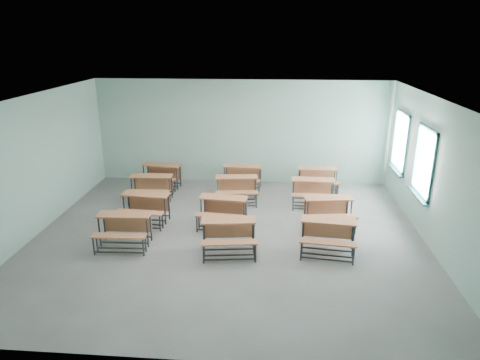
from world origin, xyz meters
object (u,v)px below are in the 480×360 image
at_px(desk_unit_r3c0, 161,173).
at_px(desk_unit_r3c2, 318,177).
at_px(desk_unit_r1c1, 223,208).
at_px(desk_unit_r2c0, 151,185).
at_px(desk_unit_r3c1, 242,174).
at_px(desk_unit_r0c0, 124,226).
at_px(desk_unit_r2c2, 313,189).
at_px(desk_unit_r0c2, 328,232).
at_px(desk_unit_r2c1, 237,186).
at_px(desk_unit_r1c2, 329,208).
at_px(desk_unit_r1c0, 145,204).
at_px(desk_unit_r0c1, 229,232).

height_order(desk_unit_r3c0, desk_unit_r3c2, same).
xyz_separation_m(desk_unit_r1c1, desk_unit_r2c0, (-2.20, 1.48, 0.00)).
bearing_deg(desk_unit_r1c1, desk_unit_r3c1, 90.01).
bearing_deg(desk_unit_r0c0, desk_unit_r1c1, 27.92).
distance_m(desk_unit_r1c1, desk_unit_r2c2, 2.76).
bearing_deg(desk_unit_r0c2, desk_unit_r2c1, 135.05).
bearing_deg(desk_unit_r2c2, desk_unit_r0c0, -146.37).
bearing_deg(desk_unit_r3c0, desk_unit_r3c2, 7.24).
relative_size(desk_unit_r1c1, desk_unit_r2c0, 1.04).
distance_m(desk_unit_r1c2, desk_unit_r3c2, 2.41).
bearing_deg(desk_unit_r3c0, desk_unit_r3c1, 8.77).
bearing_deg(desk_unit_r2c1, desk_unit_r1c0, -150.67).
xyz_separation_m(desk_unit_r0c2, desk_unit_r3c1, (-2.13, 3.79, 0.00)).
xyz_separation_m(desk_unit_r0c1, desk_unit_r3c1, (-0.02, 3.96, 0.00)).
bearing_deg(desk_unit_r2c0, desk_unit_r0c0, -88.78).
distance_m(desk_unit_r1c0, desk_unit_r3c0, 2.51).
relative_size(desk_unit_r0c2, desk_unit_r3c0, 0.99).
bearing_deg(desk_unit_r2c0, desk_unit_r0c1, -50.36).
xyz_separation_m(desk_unit_r1c2, desk_unit_r2c1, (-2.38, 1.42, 0.00)).
relative_size(desk_unit_r0c0, desk_unit_r1c1, 0.97).
distance_m(desk_unit_r0c1, desk_unit_r3c0, 4.61).
bearing_deg(desk_unit_r3c1, desk_unit_r2c0, -151.43).
relative_size(desk_unit_r2c0, desk_unit_r3c1, 0.98).
distance_m(desk_unit_r3c0, desk_unit_r3c1, 2.48).
bearing_deg(desk_unit_r1c1, desk_unit_r3c0, 136.64).
bearing_deg(desk_unit_r0c0, desk_unit_r2c1, 48.76).
xyz_separation_m(desk_unit_r0c1, desk_unit_r2c1, (-0.09, 2.92, 0.00)).
bearing_deg(desk_unit_r1c0, desk_unit_r2c1, 40.10).
distance_m(desk_unit_r2c1, desk_unit_r3c2, 2.53).
bearing_deg(desk_unit_r0c0, desk_unit_r3c2, 37.11).
height_order(desk_unit_r1c2, desk_unit_r2c0, same).
xyz_separation_m(desk_unit_r0c0, desk_unit_r1c1, (2.05, 1.21, 0.00)).
height_order(desk_unit_r0c1, desk_unit_r1c1, same).
relative_size(desk_unit_r0c0, desk_unit_r3c2, 1.02).
xyz_separation_m(desk_unit_r2c0, desk_unit_r2c1, (2.40, 0.11, 0.00)).
distance_m(desk_unit_r1c0, desk_unit_r2c0, 1.44).
height_order(desk_unit_r1c1, desk_unit_r2c2, same).
bearing_deg(desk_unit_r0c2, desk_unit_r3c1, 125.64).
relative_size(desk_unit_r0c1, desk_unit_r1c0, 1.03).
bearing_deg(desk_unit_r1c0, desk_unit_r2c2, 23.58).
relative_size(desk_unit_r1c1, desk_unit_r2c2, 1.05).
height_order(desk_unit_r0c2, desk_unit_r3c0, same).
height_order(desk_unit_r0c1, desk_unit_r3c2, same).
distance_m(desk_unit_r2c2, desk_unit_r3c1, 2.31).
height_order(desk_unit_r1c0, desk_unit_r3c2, same).
bearing_deg(desk_unit_r3c1, desk_unit_r1c1, -92.33).
bearing_deg(desk_unit_r2c0, desk_unit_r1c1, -35.93).
bearing_deg(desk_unit_r3c1, desk_unit_r2c2, -25.17).
relative_size(desk_unit_r0c0, desk_unit_r2c0, 1.01).
height_order(desk_unit_r2c1, desk_unit_r2c2, same).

